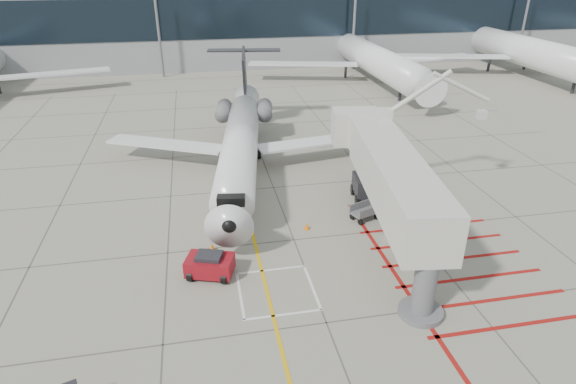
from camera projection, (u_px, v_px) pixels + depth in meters
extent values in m
plane|color=gray|center=(308.00, 276.00, 27.63)|extent=(260.00, 260.00, 0.00)
cone|color=orange|center=(212.00, 247.00, 29.91)|extent=(0.37, 0.37, 0.52)
cone|color=orange|center=(307.00, 226.00, 32.27)|extent=(0.36, 0.36, 0.50)
cube|color=gray|center=(275.00, 14.00, 87.95)|extent=(180.00, 28.00, 14.00)
cube|color=black|center=(289.00, 17.00, 75.13)|extent=(180.00, 0.10, 6.00)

